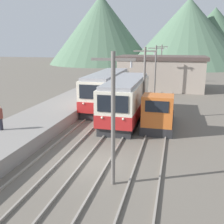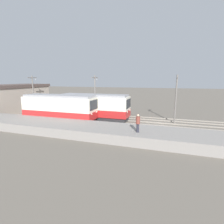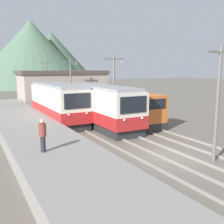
{
  "view_description": "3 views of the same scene",
  "coord_description": "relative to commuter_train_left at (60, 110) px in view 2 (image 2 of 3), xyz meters",
  "views": [
    {
      "loc": [
        4.44,
        -13.28,
        6.79
      ],
      "look_at": [
        -0.28,
        5.79,
        1.55
      ],
      "focal_mm": 42.0,
      "sensor_mm": 36.0,
      "label": 1
    },
    {
      "loc": [
        -22.63,
        -1.2,
        5.84
      ],
      "look_at": [
        -0.47,
        6.15,
        1.44
      ],
      "focal_mm": 28.0,
      "sensor_mm": 36.0,
      "label": 2
    },
    {
      "loc": [
        -10.2,
        -11.61,
        5.22
      ],
      "look_at": [
        -0.32,
        6.3,
        1.8
      ],
      "focal_mm": 42.0,
      "sensor_mm": 36.0,
      "label": 3
    }
  ],
  "objects": [
    {
      "name": "catenary_mast_near",
      "position": [
        4.31,
        -14.97,
        1.78
      ],
      "size": [
        2.0,
        0.2,
        6.42
      ],
      "color": "slate",
      "rests_on": "ground"
    },
    {
      "name": "station_building",
      "position": [
        4.76,
        13.01,
        0.72
      ],
      "size": [
        12.6,
        6.3,
        4.88
      ],
      "color": "#AD9E8E",
      "rests_on": "ground"
    },
    {
      "name": "platform_left",
      "position": [
        -3.65,
        -12.99,
        -1.26
      ],
      "size": [
        4.5,
        54.0,
        0.97
      ],
      "primitive_type": "cube",
      "color": "gray",
      "rests_on": "ground"
    },
    {
      "name": "ground_plane",
      "position": [
        2.6,
        -12.99,
        -1.75
      ],
      "size": [
        200.0,
        200.0,
        0.0
      ],
      "primitive_type": "plane",
      "color": "#665E54"
    },
    {
      "name": "track_center",
      "position": [
        2.8,
        -12.99,
        -1.68
      ],
      "size": [
        1.54,
        60.0,
        0.14
      ],
      "color": "gray",
      "rests_on": "ground"
    },
    {
      "name": "track_left",
      "position": [
        0.0,
        -12.99,
        -1.68
      ],
      "size": [
        1.54,
        60.0,
        0.14
      ],
      "color": "gray",
      "rests_on": "ground"
    },
    {
      "name": "shunting_locomotive",
      "position": [
        5.8,
        -5.29,
        -0.54
      ],
      "size": [
        2.4,
        6.0,
        3.0
      ],
      "color": "#28282B",
      "rests_on": "ground"
    },
    {
      "name": "track_right",
      "position": [
        5.8,
        -12.99,
        -1.68
      ],
      "size": [
        1.54,
        60.0,
        0.14
      ],
      "color": "gray",
      "rests_on": "ground"
    },
    {
      "name": "catenary_mast_mid",
      "position": [
        4.31,
        -3.4,
        1.78
      ],
      "size": [
        2.0,
        0.2,
        6.42
      ],
      "color": "slate",
      "rests_on": "ground"
    },
    {
      "name": "commuter_train_center",
      "position": [
        2.8,
        -3.89,
        -0.02
      ],
      "size": [
        2.84,
        10.27,
        3.73
      ],
      "color": "#28282B",
      "rests_on": "ground"
    },
    {
      "name": "commuter_train_left",
      "position": [
        0.0,
        0.0,
        0.0
      ],
      "size": [
        2.84,
        10.39,
        3.77
      ],
      "color": "#28282B",
      "rests_on": "ground"
    },
    {
      "name": "person_on_platform",
      "position": [
        -4.44,
        -11.53,
        0.15
      ],
      "size": [
        0.38,
        0.38,
        1.71
      ],
      "color": "#282833",
      "rests_on": "platform_left"
    },
    {
      "name": "catenary_mast_far",
      "position": [
        4.31,
        8.17,
        1.78
      ],
      "size": [
        2.0,
        0.2,
        6.42
      ],
      "color": "slate",
      "rests_on": "ground"
    }
  ]
}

